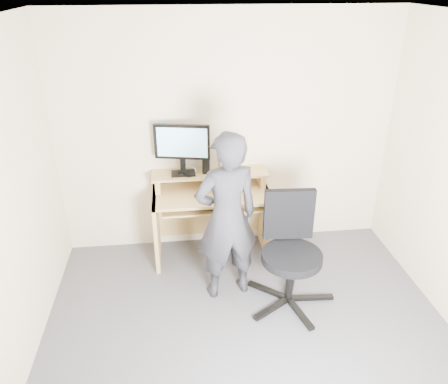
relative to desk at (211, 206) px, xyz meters
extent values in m
plane|color=#4E4E53|center=(0.20, -1.53, -0.55)|extent=(3.50, 3.50, 0.00)
cube|color=beige|center=(0.20, 0.22, 0.70)|extent=(3.50, 0.02, 2.50)
cube|color=white|center=(0.20, -1.53, 1.95)|extent=(3.50, 3.50, 0.02)
cube|color=tan|center=(-0.58, -0.08, -0.17)|extent=(0.04, 0.60, 0.75)
cube|color=tan|center=(0.58, -0.08, -0.17)|extent=(0.04, 0.60, 0.75)
cube|color=tan|center=(0.00, -0.08, 0.19)|extent=(1.20, 0.60, 0.03)
cube|color=tan|center=(0.00, -0.16, 0.09)|extent=(1.02, 0.38, 0.02)
cube|color=tan|center=(-0.54, 0.07, 0.28)|extent=(0.05, 0.28, 0.15)
cube|color=tan|center=(0.54, 0.07, 0.28)|extent=(0.05, 0.28, 0.15)
cube|color=tan|center=(0.00, 0.07, 0.35)|extent=(1.20, 0.30, 0.02)
cube|color=tan|center=(0.00, 0.21, -0.12)|extent=(1.20, 0.03, 0.65)
cube|color=black|center=(-0.27, 0.06, 0.37)|extent=(0.25, 0.16, 0.02)
cube|color=black|center=(-0.27, 0.08, 0.46)|extent=(0.06, 0.04, 0.16)
cube|color=black|center=(-0.27, 0.05, 0.71)|extent=(0.55, 0.16, 0.36)
cube|color=#93D8FF|center=(-0.27, 0.03, 0.71)|extent=(0.49, 0.11, 0.30)
cube|color=black|center=(-0.04, 0.09, 0.46)|extent=(0.09, 0.14, 0.20)
cylinder|color=#BCBBC0|center=(0.13, 0.05, 0.46)|extent=(0.11, 0.11, 0.20)
cube|color=black|center=(0.26, 0.04, 0.37)|extent=(0.09, 0.14, 0.01)
cube|color=black|center=(-0.30, 0.00, 0.38)|extent=(0.05, 0.04, 0.03)
torus|color=silver|center=(-0.22, 0.12, 0.37)|extent=(0.16, 0.16, 0.06)
cube|color=black|center=(-0.12, -0.17, 0.12)|extent=(0.48, 0.26, 0.03)
ellipsoid|color=black|center=(0.23, -0.18, 0.22)|extent=(0.11, 0.08, 0.04)
cube|color=black|center=(0.84, -0.97, -0.50)|extent=(0.41, 0.08, 0.03)
cube|color=black|center=(0.71, -0.75, -0.50)|extent=(0.20, 0.40, 0.03)
cube|color=black|center=(0.46, -0.81, -0.50)|extent=(0.35, 0.30, 0.03)
cube|color=black|center=(0.44, -1.07, -0.50)|extent=(0.38, 0.27, 0.03)
cube|color=black|center=(0.68, -1.16, -0.50)|extent=(0.15, 0.41, 0.03)
cylinder|color=black|center=(0.63, -0.95, -0.28)|extent=(0.06, 0.06, 0.43)
cylinder|color=black|center=(0.63, -0.95, -0.04)|extent=(0.54, 0.54, 0.08)
cube|color=black|center=(0.64, -0.71, 0.26)|extent=(0.46, 0.09, 0.49)
imported|color=black|center=(0.08, -0.71, 0.26)|extent=(0.66, 0.51, 1.62)
camera|label=1|loc=(-0.35, -4.04, 2.20)|focal=35.00mm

